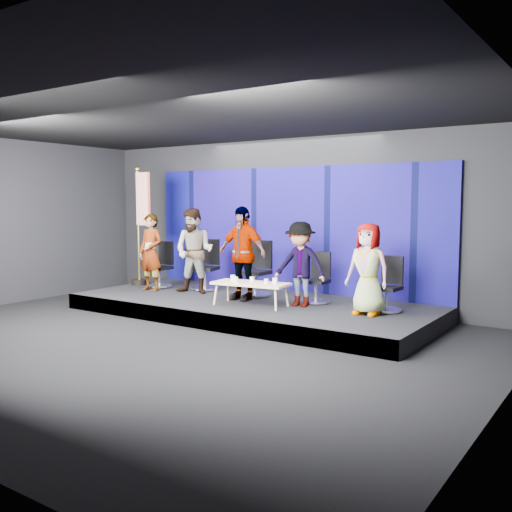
# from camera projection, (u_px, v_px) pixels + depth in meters

# --- Properties ---
(ground) EXTENTS (10.00, 10.00, 0.00)m
(ground) POSITION_uv_depth(u_px,v_px,m) (160.00, 341.00, 8.91)
(ground) COLOR black
(ground) RESTS_ON ground
(room_walls) EXTENTS (10.02, 8.02, 3.51)m
(room_walls) POSITION_uv_depth(u_px,v_px,m) (157.00, 185.00, 8.68)
(room_walls) COLOR black
(room_walls) RESTS_ON ground
(riser) EXTENTS (7.00, 3.00, 0.30)m
(riser) POSITION_uv_depth(u_px,v_px,m) (251.00, 308.00, 10.95)
(riser) COLOR black
(riser) RESTS_ON ground
(backdrop) EXTENTS (7.00, 0.08, 2.60)m
(backdrop) POSITION_uv_depth(u_px,v_px,m) (290.00, 229.00, 12.01)
(backdrop) COLOR #070A55
(backdrop) RESTS_ON riser
(chair_a) EXTENTS (0.57, 0.57, 1.00)m
(chair_a) POSITION_uv_depth(u_px,v_px,m) (161.00, 272.00, 12.55)
(chair_a) COLOR silver
(chair_a) RESTS_ON riser
(panelist_a) EXTENTS (0.59, 0.39, 1.62)m
(panelist_a) POSITION_uv_depth(u_px,v_px,m) (151.00, 252.00, 12.02)
(panelist_a) COLOR black
(panelist_a) RESTS_ON riser
(chair_b) EXTENTS (0.73, 0.73, 1.08)m
(chair_b) POSITION_uv_depth(u_px,v_px,m) (206.00, 273.00, 12.16)
(chair_b) COLOR silver
(chair_b) RESTS_ON riser
(panelist_b) EXTENTS (0.98, 0.84, 1.74)m
(panelist_b) POSITION_uv_depth(u_px,v_px,m) (194.00, 251.00, 11.65)
(panelist_b) COLOR black
(panelist_b) RESTS_ON riser
(chair_c) EXTENTS (0.63, 0.63, 1.11)m
(chair_c) POSITION_uv_depth(u_px,v_px,m) (257.00, 278.00, 11.37)
(chair_c) COLOR silver
(chair_c) RESTS_ON riser
(panelist_c) EXTENTS (1.06, 0.45, 1.79)m
(panelist_c) POSITION_uv_depth(u_px,v_px,m) (242.00, 253.00, 10.90)
(panelist_c) COLOR black
(panelist_c) RESTS_ON riser
(chair_d) EXTENTS (0.55, 0.55, 0.94)m
(chair_d) POSITION_uv_depth(u_px,v_px,m) (317.00, 286.00, 10.60)
(chair_d) COLOR silver
(chair_d) RESTS_ON riser
(panelist_d) EXTENTS (1.01, 0.61, 1.52)m
(panelist_d) POSITION_uv_depth(u_px,v_px,m) (300.00, 264.00, 10.20)
(panelist_d) COLOR black
(panelist_d) RESTS_ON riser
(chair_e) EXTENTS (0.57, 0.57, 0.95)m
(chair_e) POSITION_uv_depth(u_px,v_px,m) (388.00, 293.00, 9.76)
(chair_e) COLOR silver
(chair_e) RESTS_ON riser
(panelist_e) EXTENTS (0.78, 0.54, 1.53)m
(panelist_e) POSITION_uv_depth(u_px,v_px,m) (368.00, 269.00, 9.43)
(panelist_e) COLOR black
(panelist_e) RESTS_ON riser
(coffee_table) EXTENTS (1.44, 0.75, 0.43)m
(coffee_table) POSITION_uv_depth(u_px,v_px,m) (251.00, 284.00, 10.28)
(coffee_table) COLOR tan
(coffee_table) RESTS_ON riser
(mug_a) EXTENTS (0.09, 0.09, 0.10)m
(mug_a) POSITION_uv_depth(u_px,v_px,m) (233.00, 278.00, 10.51)
(mug_a) COLOR silver
(mug_a) RESTS_ON coffee_table
(mug_b) EXTENTS (0.08, 0.08, 0.10)m
(mug_b) POSITION_uv_depth(u_px,v_px,m) (236.00, 280.00, 10.29)
(mug_b) COLOR silver
(mug_b) RESTS_ON coffee_table
(mug_c) EXTENTS (0.08, 0.08, 0.09)m
(mug_c) POSITION_uv_depth(u_px,v_px,m) (252.00, 279.00, 10.34)
(mug_c) COLOR silver
(mug_c) RESTS_ON coffee_table
(mug_d) EXTENTS (0.07, 0.07, 0.09)m
(mug_d) POSITION_uv_depth(u_px,v_px,m) (266.00, 281.00, 10.12)
(mug_d) COLOR silver
(mug_d) RESTS_ON coffee_table
(mug_e) EXTENTS (0.09, 0.09, 0.10)m
(mug_e) POSITION_uv_depth(u_px,v_px,m) (275.00, 281.00, 10.13)
(mug_e) COLOR silver
(mug_e) RESTS_ON coffee_table
(flag_stand) EXTENTS (0.61, 0.35, 2.67)m
(flag_stand) POSITION_uv_depth(u_px,v_px,m) (141.00, 223.00, 12.73)
(flag_stand) COLOR black
(flag_stand) RESTS_ON riser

